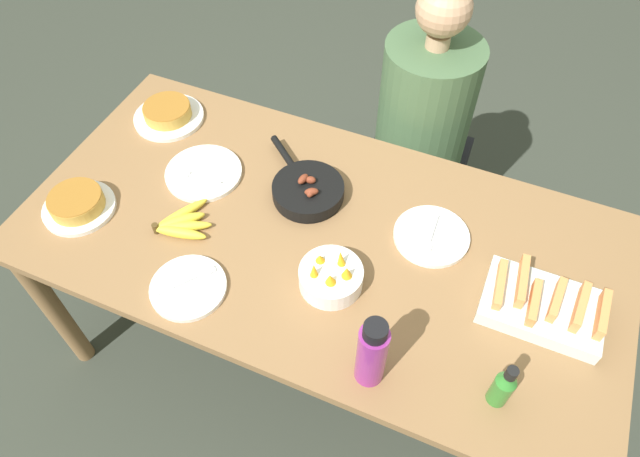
{
  "coord_description": "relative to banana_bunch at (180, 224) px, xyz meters",
  "views": [
    {
      "loc": [
        0.42,
        -0.99,
        2.19
      ],
      "look_at": [
        0.0,
        0.0,
        0.81
      ],
      "focal_mm": 32.0,
      "sensor_mm": 36.0,
      "label": 1
    }
  ],
  "objects": [
    {
      "name": "ground_plane",
      "position": [
        0.41,
        0.15,
        -0.79
      ],
      "size": [
        14.0,
        14.0,
        0.0
      ],
      "primitive_type": "plane",
      "color": "#383D33"
    },
    {
      "name": "dining_table",
      "position": [
        0.41,
        0.15,
        -0.11
      ],
      "size": [
        1.88,
        0.95,
        0.78
      ],
      "color": "olive",
      "rests_on": "ground_plane"
    },
    {
      "name": "banana_bunch",
      "position": [
        0.0,
        0.0,
        0.0
      ],
      "size": [
        0.18,
        0.19,
        0.04
      ],
      "color": "yellow",
      "rests_on": "dining_table"
    },
    {
      "name": "melon_tray",
      "position": [
        1.09,
        0.14,
        0.02
      ],
      "size": [
        0.33,
        0.22,
        0.1
      ],
      "color": "silver",
      "rests_on": "dining_table"
    },
    {
      "name": "skillet",
      "position": [
        0.31,
        0.28,
        0.01
      ],
      "size": [
        0.33,
        0.3,
        0.08
      ],
      "rotation": [
        0.0,
        0.0,
        2.45
      ],
      "color": "black",
      "rests_on": "dining_table"
    },
    {
      "name": "frittata_plate_center",
      "position": [
        -0.31,
        0.42,
        0.01
      ],
      "size": [
        0.26,
        0.26,
        0.06
      ],
      "color": "white",
      "rests_on": "dining_table"
    },
    {
      "name": "frittata_plate_side",
      "position": [
        -0.34,
        -0.07,
        0.01
      ],
      "size": [
        0.23,
        0.23,
        0.06
      ],
      "color": "white",
      "rests_on": "dining_table"
    },
    {
      "name": "empty_plate_near_front",
      "position": [
        -0.05,
        0.23,
        -0.01
      ],
      "size": [
        0.26,
        0.26,
        0.02
      ],
      "color": "white",
      "rests_on": "dining_table"
    },
    {
      "name": "empty_plate_far_left",
      "position": [
        0.74,
        0.27,
        -0.01
      ],
      "size": [
        0.24,
        0.24,
        0.02
      ],
      "color": "white",
      "rests_on": "dining_table"
    },
    {
      "name": "empty_plate_far_right",
      "position": [
        0.14,
        -0.19,
        -0.01
      ],
      "size": [
        0.22,
        0.22,
        0.02
      ],
      "color": "white",
      "rests_on": "dining_table"
    },
    {
      "name": "fruit_bowl_mango",
      "position": [
        0.51,
        -0.01,
        0.02
      ],
      "size": [
        0.19,
        0.19,
        0.12
      ],
      "color": "white",
      "rests_on": "dining_table"
    },
    {
      "name": "water_bottle",
      "position": [
        0.71,
        -0.23,
        0.1
      ],
      "size": [
        0.08,
        0.08,
        0.26
      ],
      "color": "#992D89",
      "rests_on": "dining_table"
    },
    {
      "name": "hot_sauce_bottle",
      "position": [
        1.03,
        -0.16,
        0.06
      ],
      "size": [
        0.05,
        0.05,
        0.17
      ],
      "color": "#337F2D",
      "rests_on": "dining_table"
    },
    {
      "name": "person_figure",
      "position": [
        0.54,
        0.9,
        -0.28
      ],
      "size": [
        0.4,
        0.4,
        1.25
      ],
      "color": "black",
      "rests_on": "ground_plane"
    }
  ]
}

